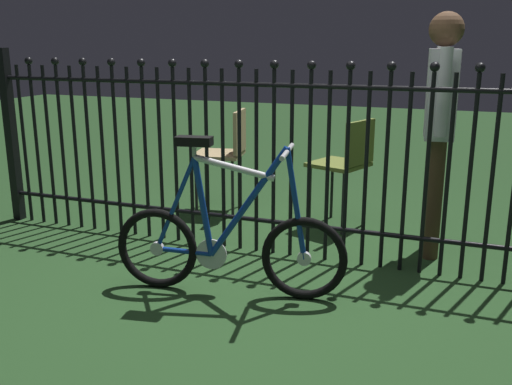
{
  "coord_description": "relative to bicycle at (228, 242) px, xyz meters",
  "views": [
    {
      "loc": [
        1.1,
        -2.86,
        1.41
      ],
      "look_at": [
        -0.08,
        0.21,
        0.55
      ],
      "focal_mm": 40.7,
      "sensor_mm": 36.0,
      "label": 1
    }
  ],
  "objects": [
    {
      "name": "chair_olive",
      "position": [
        0.35,
        1.43,
        0.23
      ],
      "size": [
        0.49,
        0.49,
        0.84
      ],
      "color": "black",
      "rests_on": "ground"
    },
    {
      "name": "person_visitor",
      "position": [
        1.02,
        1.08,
        0.64
      ],
      "size": [
        0.22,
        0.47,
        1.59
      ],
      "color": "#4C3823",
      "rests_on": "ground"
    },
    {
      "name": "iron_fence",
      "position": [
        0.11,
        0.71,
        0.37
      ],
      "size": [
        4.74,
        0.07,
        1.36
      ],
      "color": "black",
      "rests_on": "ground"
    },
    {
      "name": "ground_plane",
      "position": [
        0.16,
        0.03,
        -0.31
      ],
      "size": [
        20.0,
        20.0,
        0.0
      ],
      "primitive_type": "plane",
      "color": "#21401E"
    },
    {
      "name": "chair_tan",
      "position": [
        -0.68,
        1.53,
        0.23
      ],
      "size": [
        0.46,
        0.45,
        0.86
      ],
      "color": "black",
      "rests_on": "ground"
    },
    {
      "name": "bicycle",
      "position": [
        0.0,
        0.0,
        0.0
      ],
      "size": [
        1.33,
        0.4,
        0.91
      ],
      "color": "black",
      "rests_on": "ground"
    }
  ]
}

